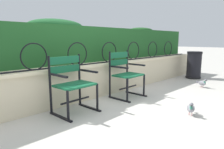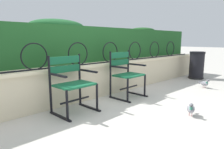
% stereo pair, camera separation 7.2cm
% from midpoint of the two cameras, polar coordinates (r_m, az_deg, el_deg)
% --- Properties ---
extents(ground_plane, '(60.00, 60.00, 0.00)m').
position_cam_midpoint_polar(ground_plane, '(3.35, 2.16, -9.57)').
color(ground_plane, '#BCB7AD').
extents(stone_wall, '(8.33, 0.41, 0.65)m').
position_cam_midpoint_polar(stone_wall, '(3.90, -7.08, -1.85)').
color(stone_wall, beige).
rests_on(stone_wall, ground).
extents(iron_arch_fence, '(7.77, 0.02, 0.42)m').
position_cam_midpoint_polar(iron_arch_fence, '(3.67, -8.70, 5.40)').
color(iron_arch_fence, black).
rests_on(iron_arch_fence, stone_wall).
extents(hedge_row, '(8.16, 0.65, 0.85)m').
position_cam_midpoint_polar(hedge_row, '(4.22, -11.56, 8.68)').
color(hedge_row, '#1E5123').
rests_on(hedge_row, stone_wall).
extents(park_chair_left, '(0.62, 0.55, 0.88)m').
position_cam_midpoint_polar(park_chair_left, '(3.15, -10.70, -2.16)').
color(park_chair_left, '#145B38').
rests_on(park_chair_left, ground).
extents(park_chair_right, '(0.59, 0.54, 0.90)m').
position_cam_midpoint_polar(park_chair_right, '(3.94, 4.47, 0.38)').
color(park_chair_right, '#145B38').
rests_on(park_chair_right, ground).
extents(pigeon_near_chairs, '(0.28, 0.18, 0.22)m').
position_cam_midpoint_polar(pigeon_near_chairs, '(3.24, 22.06, -8.96)').
color(pigeon_near_chairs, gray).
rests_on(pigeon_near_chairs, ground).
extents(pigeon_far_side, '(0.16, 0.28, 0.22)m').
position_cam_midpoint_polar(pigeon_far_side, '(5.17, 25.04, -2.29)').
color(pigeon_far_side, gray).
rests_on(pigeon_far_side, ground).
extents(trash_bin, '(0.44, 0.44, 0.78)m').
position_cam_midpoint_polar(trash_bin, '(6.32, 23.15, 2.28)').
color(trash_bin, black).
rests_on(trash_bin, ground).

